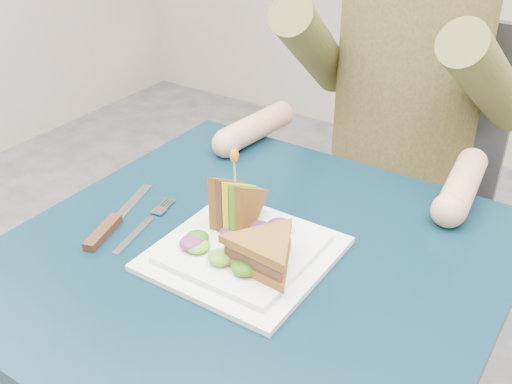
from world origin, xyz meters
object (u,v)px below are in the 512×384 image
Objects in this scene: table at (252,291)px; knife at (109,226)px; diner at (411,42)px; chair at (407,171)px; sandwich_flat at (265,253)px; fork at (143,226)px; sandwich_upright at (235,206)px; plate at (244,252)px.

knife reaches higher than table.
chair is at bearing 90.00° from diner.
sandwich_flat is (0.05, -0.78, 0.23)m from chair.
fork is (-0.19, -0.78, 0.19)m from chair.
table is at bearing -30.63° from sandwich_upright.
fork is at bearing -179.64° from sandwich_flat.
table is at bearing 18.01° from knife.
sandwich_flat reaches higher than table.
table is 5.12× the size of sandwich_upright.
table is at bearing -90.00° from diner.
plate is at bearing -90.41° from diner.
diner reaches higher than knife.
sandwich_flat is at bearing -38.09° from table.
sandwich_flat is 0.68× the size of knife.
diner is 4.17× the size of fork.
sandwich_flat is at bearing 7.46° from knife.
chair reaches higher than sandwich_upright.
plate is (-0.00, -0.64, -0.18)m from diner.
chair is at bearing 93.69° from sandwich_flat.
sandwich_flat is 0.83× the size of fork.
table is 0.15m from sandwich_upright.
fork is (-0.14, -0.07, -0.05)m from sandwich_upright.
diner is at bearing 94.31° from sandwich_flat.
chair is 5.21× the size of fork.
diner is 5.08× the size of sandwich_upright.
knife reaches higher than fork.
sandwich_upright reaches higher than plate.
knife is at bearing -140.96° from fork.
sandwich_upright reaches higher than fork.
diner is at bearing 73.94° from fork.
knife is (-0.23, -0.06, -0.00)m from plate.
sandwich_flat is 1.01× the size of sandwich_upright.
chair is 1.25× the size of diner.
chair is 4.29× the size of knife.
table is 4.20× the size of fork.
chair is 6.35× the size of sandwich_upright.
knife is at bearing -108.59° from diner.
table is 0.09m from plate.
sandwich_upright is (-0.05, -0.71, 0.24)m from chair.
sandwich_upright is at bearing 145.52° from sandwich_flat.
chair reaches higher than knife.
diner reaches higher than plate.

